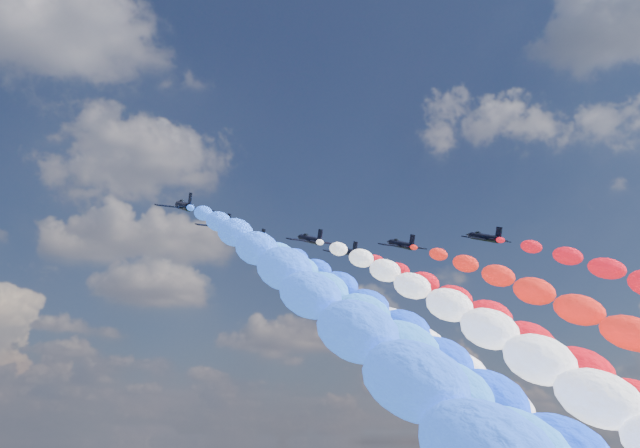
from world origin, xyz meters
name	(u,v)px	position (x,y,z in m)	size (l,w,h in m)	color
jet_0	(184,206)	(-26.92, -5.25, 88.34)	(9.12, 12.22, 2.69)	black
trail_0	(333,346)	(-26.92, -67.23, 59.59)	(7.22, 121.33, 61.49)	blue
jet_1	(222,225)	(-18.30, 4.08, 88.34)	(9.12, 12.22, 2.69)	black
trail_1	(379,360)	(-18.30, -57.89, 59.59)	(7.22, 121.33, 61.49)	#2C80FD
jet_2	(256,239)	(-9.83, 11.54, 88.34)	(9.12, 12.22, 2.69)	black
trail_2	(421,369)	(-9.83, -50.43, 59.59)	(7.22, 121.33, 61.49)	#1848FD
jet_3	(310,240)	(-0.36, 8.06, 88.34)	(9.12, 12.22, 2.69)	black
trail_3	(514,369)	(-0.36, -53.91, 59.59)	(7.22, 121.33, 61.49)	white
jet_4	(282,257)	(-0.41, 23.98, 88.34)	(9.12, 12.22, 2.69)	black
trail_4	(440,380)	(-0.41, -37.99, 59.59)	(7.22, 121.33, 61.49)	white
jet_5	(346,251)	(9.47, 14.27, 88.34)	(9.12, 12.22, 2.69)	black
trail_5	(554,376)	(9.47, -47.70, 59.59)	(7.22, 121.33, 61.49)	red
jet_6	(401,245)	(17.19, 5.42, 88.34)	(9.12, 12.22, 2.69)	black
jet_7	(485,237)	(28.91, -5.15, 88.34)	(9.12, 12.22, 2.69)	black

